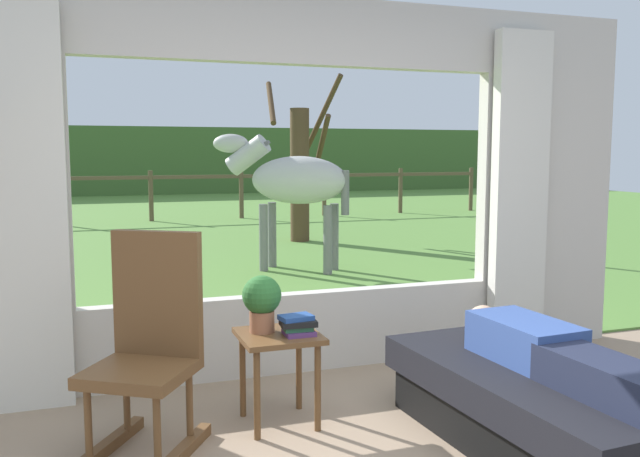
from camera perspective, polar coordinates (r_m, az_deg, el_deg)
The scene contains 14 objects.
back_wall_with_window at distance 4.59m, azimuth -1.91°, elevation 3.09°, with size 5.20×0.12×2.55m.
curtain_panel_left at distance 4.26m, azimuth -23.55°, elevation 1.61°, with size 0.44×0.10×2.40m, color silver.
curtain_panel_right at distance 5.24m, azimuth 16.52°, elevation 2.70°, with size 0.44×0.10×2.40m, color silver.
outdoor_pasture_lawn at distance 15.41m, azimuth -14.17°, elevation 0.69°, with size 36.00×21.68×0.02m, color #568438.
distant_hill_ridge at distance 25.15m, azimuth -16.33°, elevation 5.52°, with size 36.00×2.00×2.40m, color #43652F.
recliner_sofa at distance 3.76m, azimuth 18.15°, elevation -14.11°, with size 0.99×1.75×0.42m.
reclining_person at distance 3.63m, azimuth 18.81°, elevation -9.85°, with size 0.37×1.44×0.22m.
rocking_chair at distance 3.57m, azimuth -14.30°, elevation -9.60°, with size 0.75×0.82×1.12m.
side_table at distance 3.82m, azimuth -3.50°, elevation -10.21°, with size 0.44×0.44×0.52m.
potted_plant at distance 3.78m, azimuth -4.95°, elevation -6.04°, with size 0.22×0.22×0.32m.
book_stack at distance 3.75m, azimuth -1.91°, elevation -8.17°, with size 0.21×0.17×0.11m.
horse at distance 8.50m, azimuth -2.34°, elevation 4.03°, with size 1.67×1.34×1.73m.
pasture_tree at distance 11.33m, azimuth -1.67°, elevation 5.13°, with size 1.34×1.19×2.80m.
pasture_fence_line at distance 15.06m, azimuth -14.14°, elevation 3.36°, with size 16.10×0.10×1.10m.
Camera 1 is at (-1.38, -2.11, 1.52)m, focal length 37.78 mm.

